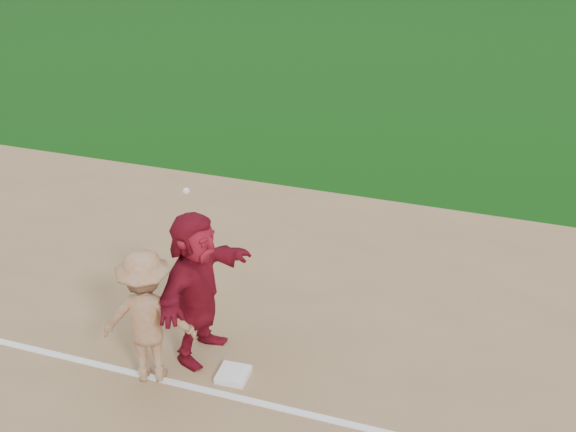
% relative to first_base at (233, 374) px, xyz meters
% --- Properties ---
extents(ground, '(160.00, 160.00, 0.00)m').
position_rel_first_base_xyz_m(ground, '(0.04, 0.47, -0.06)').
color(ground, '#0E3F0C').
rests_on(ground, ground).
extents(foul_line, '(60.00, 0.10, 0.01)m').
position_rel_first_base_xyz_m(foul_line, '(0.04, -0.33, -0.04)').
color(foul_line, white).
rests_on(foul_line, infield_dirt).
extents(first_base, '(0.39, 0.39, 0.08)m').
position_rel_first_base_xyz_m(first_base, '(0.00, 0.00, 0.00)').
color(first_base, white).
rests_on(first_base, infield_dirt).
extents(base_runner, '(0.84, 1.93, 2.01)m').
position_rel_first_base_xyz_m(base_runner, '(-0.58, 0.32, 0.97)').
color(base_runner, maroon).
rests_on(base_runner, infield_dirt).
extents(first_base_play, '(1.26, 0.94, 2.48)m').
position_rel_first_base_xyz_m(first_base_play, '(-0.95, -0.28, 0.83)').
color(first_base_play, gray).
rests_on(first_base_play, infield_dirt).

